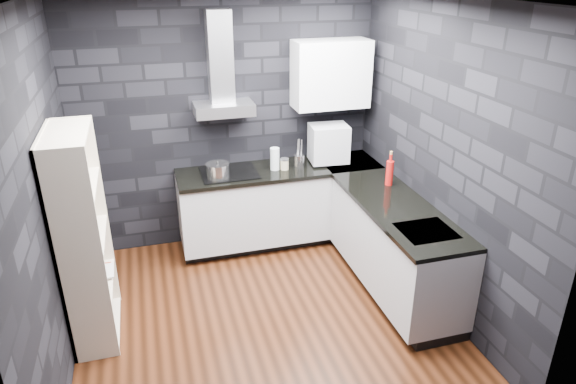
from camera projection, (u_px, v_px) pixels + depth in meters
name	position (u px, v px, depth m)	size (l,w,h in m)	color
ground	(265.00, 317.00, 4.64)	(3.20, 3.20, 0.00)	#401D0E
wall_back	(227.00, 123.00, 5.51)	(3.20, 0.05, 2.70)	black
wall_front	(334.00, 296.00, 2.66)	(3.20, 0.05, 2.70)	black
wall_left	(41.00, 203.00, 3.67)	(0.05, 3.20, 2.70)	black
wall_right	(442.00, 159.00, 4.49)	(0.05, 3.20, 2.70)	black
toekick_back	(279.00, 235.00, 5.92)	(2.18, 0.50, 0.10)	black
toekick_right	(394.00, 283.00, 5.04)	(0.50, 1.78, 0.10)	black
counter_back_cab	(280.00, 203.00, 5.70)	(2.20, 0.60, 0.76)	silver
counter_right_cab	(394.00, 245.00, 4.85)	(0.60, 1.80, 0.76)	silver
counter_back_top	(280.00, 170.00, 5.53)	(2.20, 0.62, 0.04)	black
counter_right_top	(397.00, 207.00, 4.69)	(0.62, 1.80, 0.04)	black
counter_corner_top	(348.00, 162.00, 5.74)	(0.62, 0.62, 0.04)	black
hood_body	(224.00, 109.00, 5.24)	(0.60, 0.34, 0.12)	silver
hood_chimney	(220.00, 57.00, 5.09)	(0.24, 0.20, 0.90)	silver
upper_cabinet	(331.00, 74.00, 5.40)	(0.80, 0.35, 0.70)	white
cooktop	(229.00, 173.00, 5.39)	(0.58, 0.50, 0.01)	black
sink_rim	(426.00, 231.00, 4.25)	(0.44, 0.40, 0.01)	silver
pot	(218.00, 171.00, 5.23)	(0.23, 0.23, 0.14)	silver
glass_vase	(275.00, 159.00, 5.45)	(0.10, 0.10, 0.24)	white
storage_jar	(285.00, 165.00, 5.47)	(0.09, 0.09, 0.11)	tan
utensil_crock	(299.00, 161.00, 5.52)	(0.11, 0.11, 0.14)	silver
appliance_garage	(329.00, 143.00, 5.59)	(0.40, 0.31, 0.40)	silver
red_bottle	(389.00, 173.00, 5.07)	(0.07, 0.07, 0.25)	#AE1310
bookshelf	(84.00, 239.00, 4.12)	(0.34, 0.80, 1.80)	beige
fruit_bowl	(83.00, 238.00, 4.06)	(0.22, 0.22, 0.05)	silver
book_red	(90.00, 262.00, 4.41)	(0.15, 0.02, 0.21)	maroon
book_second	(91.00, 263.00, 4.36)	(0.18, 0.02, 0.24)	#B2B2B2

